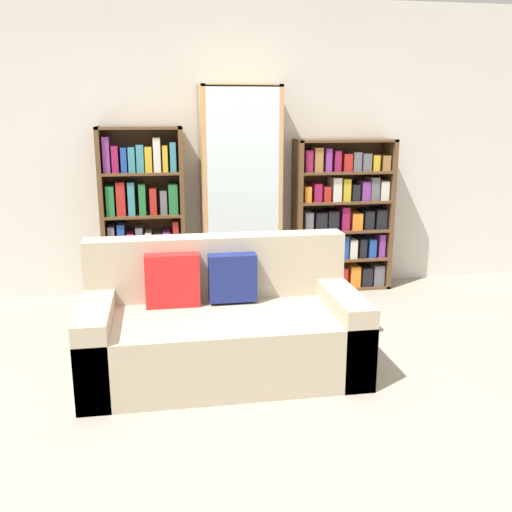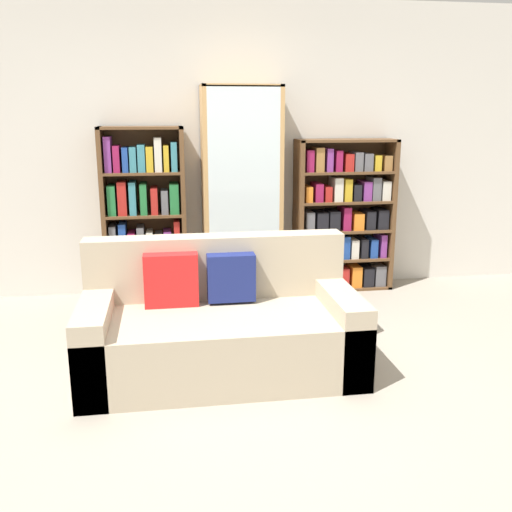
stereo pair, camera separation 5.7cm
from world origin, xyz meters
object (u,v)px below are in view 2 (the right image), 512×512
object	(u,v)px
display_cabinet	(242,194)
bookshelf_right	(344,218)
couch	(220,327)
bookshelf_left	(144,217)
wine_bottle	(312,297)

from	to	relation	value
display_cabinet	bookshelf_right	size ratio (longest dim) A/B	1.33
couch	bookshelf_left	distance (m)	1.81
bookshelf_left	wine_bottle	distance (m)	1.70
bookshelf_left	wine_bottle	bearing A→B (deg)	-27.01
couch	display_cabinet	size ratio (longest dim) A/B	0.93
couch	display_cabinet	distance (m)	1.82
couch	display_cabinet	world-z (taller)	display_cabinet
bookshelf_left	bookshelf_right	distance (m)	1.90
couch	bookshelf_left	bearing A→B (deg)	107.68
couch	bookshelf_right	world-z (taller)	bookshelf_right
display_cabinet	wine_bottle	bearing A→B (deg)	-53.98
display_cabinet	bookshelf_left	bearing A→B (deg)	179.00
couch	wine_bottle	distance (m)	1.30
display_cabinet	wine_bottle	size ratio (longest dim) A/B	5.05
display_cabinet	couch	bearing A→B (deg)	-102.56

